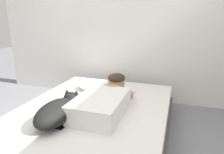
# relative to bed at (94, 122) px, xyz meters

# --- Properties ---
(back_wall) EXTENTS (4.40, 0.12, 2.50)m
(back_wall) POSITION_rel_bed_xyz_m (0.10, 1.21, 1.09)
(back_wall) COLOR silver
(back_wall) RESTS_ON ground
(bed) EXTENTS (1.49, 1.94, 0.33)m
(bed) POSITION_rel_bed_xyz_m (0.00, 0.00, 0.00)
(bed) COLOR #4C4742
(bed) RESTS_ON ground
(pillow) EXTENTS (0.52, 0.32, 0.11)m
(pillow) POSITION_rel_bed_xyz_m (-0.15, 0.48, 0.22)
(pillow) COLOR white
(pillow) RESTS_ON bed
(person_lying) EXTENTS (0.43, 0.92, 0.27)m
(person_lying) POSITION_rel_bed_xyz_m (0.13, 0.02, 0.27)
(person_lying) COLOR white
(person_lying) RESTS_ON bed
(dog) EXTENTS (0.26, 0.57, 0.21)m
(dog) POSITION_rel_bed_xyz_m (-0.17, -0.37, 0.27)
(dog) COLOR black
(dog) RESTS_ON bed
(coffee_cup) EXTENTS (0.12, 0.09, 0.07)m
(coffee_cup) POSITION_rel_bed_xyz_m (0.20, 0.42, 0.20)
(coffee_cup) COLOR #D84C47
(coffee_cup) RESTS_ON bed
(cell_phone) EXTENTS (0.07, 0.14, 0.01)m
(cell_phone) POSITION_rel_bed_xyz_m (-0.10, -0.42, 0.17)
(cell_phone) COLOR black
(cell_phone) RESTS_ON bed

